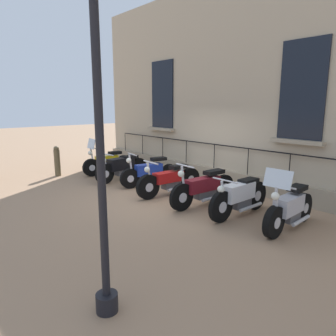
# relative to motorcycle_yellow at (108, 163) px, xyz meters

# --- Properties ---
(ground_plane) EXTENTS (60.00, 60.00, 0.00)m
(ground_plane) POSITION_rel_motorcycle_yellow_xyz_m (0.27, 3.57, -0.43)
(ground_plane) COLOR #9E7A5B
(building_facade) EXTENTS (0.82, 12.17, 6.24)m
(building_facade) POSITION_rel_motorcycle_yellow_xyz_m (-2.23, 3.57, 2.61)
(building_facade) COLOR tan
(building_facade) RESTS_ON ground_plane
(motorcycle_yellow) EXTENTS (1.97, 0.64, 1.35)m
(motorcycle_yellow) POSITION_rel_motorcycle_yellow_xyz_m (0.00, 0.00, 0.00)
(motorcycle_yellow) COLOR black
(motorcycle_yellow) RESTS_ON ground_plane
(motorcycle_black) EXTENTS (2.16, 0.72, 0.98)m
(motorcycle_black) POSITION_rel_motorcycle_yellow_xyz_m (0.11, 1.15, 0.02)
(motorcycle_black) COLOR black
(motorcycle_black) RESTS_ON ground_plane
(motorcycle_blue) EXTENTS (2.03, 0.72, 1.08)m
(motorcycle_blue) POSITION_rel_motorcycle_yellow_xyz_m (-0.15, 2.35, -0.01)
(motorcycle_blue) COLOR black
(motorcycle_blue) RESTS_ON ground_plane
(motorcycle_red) EXTENTS (2.20, 0.68, 1.03)m
(motorcycle_red) POSITION_rel_motorcycle_yellow_xyz_m (0.06, 3.54, -0.01)
(motorcycle_red) COLOR black
(motorcycle_red) RESTS_ON ground_plane
(motorcycle_maroon) EXTENTS (2.20, 0.64, 1.13)m
(motorcycle_maroon) POSITION_rel_motorcycle_yellow_xyz_m (0.03, 4.82, 0.02)
(motorcycle_maroon) COLOR black
(motorcycle_maroon) RESTS_ON ground_plane
(motorcycle_white) EXTENTS (2.05, 0.67, 0.96)m
(motorcycle_white) POSITION_rel_motorcycle_yellow_xyz_m (-0.01, 5.89, 0.03)
(motorcycle_white) COLOR black
(motorcycle_white) RESTS_ON ground_plane
(motorcycle_silver) EXTENTS (1.94, 0.67, 1.36)m
(motorcycle_silver) POSITION_rel_motorcycle_yellow_xyz_m (-0.11, 7.07, 0.01)
(motorcycle_silver) COLOR black
(motorcycle_silver) RESTS_ON ground_plane
(lamppost) EXTENTS (0.33, 1.03, 4.09)m
(lamppost) POSITION_rel_motorcycle_yellow_xyz_m (4.09, 6.88, 2.36)
(lamppost) COLOR black
(lamppost) RESTS_ON ground_plane
(bollard) EXTENTS (0.21, 0.21, 1.09)m
(bollard) POSITION_rel_motorcycle_yellow_xyz_m (1.52, -0.94, 0.12)
(bollard) COLOR brown
(bollard) RESTS_ON ground_plane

